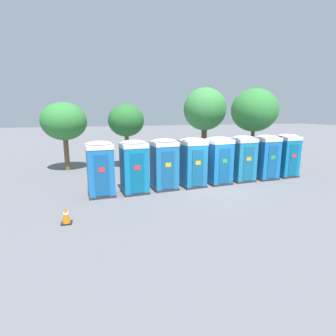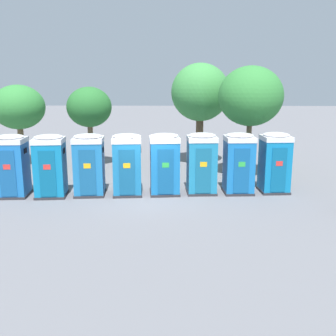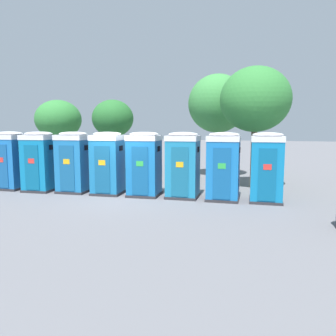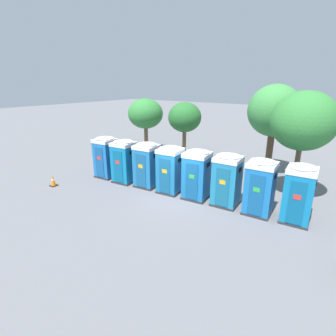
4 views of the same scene
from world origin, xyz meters
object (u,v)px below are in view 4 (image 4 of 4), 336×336
object	(u,v)px
portapotty_4	(197,174)
portapotty_7	(299,194)
portapotty_0	(106,157)
portapotty_5	(227,180)
portapotty_2	(147,165)
street_tree_1	(185,118)
street_tree_0	(146,114)
portapotty_6	(260,187)
portapotty_1	(124,161)
traffic_cone	(53,181)
portapotty_3	(170,169)
street_tree_2	(304,121)
street_tree_3	(274,111)

from	to	relation	value
portapotty_4	portapotty_7	distance (m)	4.65
portapotty_0	portapotty_5	distance (m)	7.74
portapotty_2	street_tree_1	world-z (taller)	street_tree_1
street_tree_0	portapotty_6	bearing A→B (deg)	-25.73
portapotty_4	street_tree_1	world-z (taller)	street_tree_1
portapotty_1	traffic_cone	distance (m)	4.19
street_tree_1	portapotty_6	bearing A→B (deg)	-35.45
portapotty_5	street_tree_0	size ratio (longest dim) A/B	0.57
portapotty_0	traffic_cone	world-z (taller)	portapotty_0
portapotty_3	street_tree_2	world-z (taller)	street_tree_2
portapotty_3	portapotty_7	size ratio (longest dim) A/B	1.00
portapotty_0	portapotty_4	world-z (taller)	same
portapotty_7	traffic_cone	size ratio (longest dim) A/B	3.97
portapotty_1	portapotty_7	size ratio (longest dim) A/B	1.00
portapotty_0	street_tree_0	world-z (taller)	street_tree_0
traffic_cone	portapotty_6	bearing A→B (deg)	19.11
portapotty_5	street_tree_1	bearing A→B (deg)	137.69
portapotty_3	portapotty_4	distance (m)	1.55
portapotty_2	portapotty_6	size ratio (longest dim) A/B	1.00
portapotty_7	street_tree_1	distance (m)	10.40
portapotty_3	portapotty_6	xyz separation A→B (m)	(4.63, 0.37, -0.00)
portapotty_7	portapotty_3	bearing A→B (deg)	-174.78
street_tree_0	street_tree_3	bearing A→B (deg)	3.04
portapotty_3	portapotty_4	size ratio (longest dim) A/B	1.00
street_tree_3	portapotty_4	bearing A→B (deg)	-105.87
traffic_cone	portapotty_3	bearing A→B (deg)	29.06
portapotty_2	portapotty_5	distance (m)	4.65
portapotty_7	street_tree_3	size ratio (longest dim) A/B	0.45
portapotty_7	street_tree_2	world-z (taller)	street_tree_2
portapotty_1	street_tree_0	xyz separation A→B (m)	(-3.60, 6.16, 1.91)
portapotty_7	portapotty_2	bearing A→B (deg)	-175.16
portapotty_2	portapotty_3	world-z (taller)	same
portapotty_4	portapotty_5	distance (m)	1.55
portapotty_3	portapotty_7	xyz separation A→B (m)	(6.17, 0.56, 0.00)
portapotty_2	street_tree_3	bearing A→B (deg)	53.01
portapotty_4	portapotty_5	bearing A→B (deg)	6.70
portapotty_5	portapotty_7	xyz separation A→B (m)	(3.09, 0.24, 0.00)
portapotty_3	street_tree_3	world-z (taller)	street_tree_3
portapotty_3	traffic_cone	size ratio (longest dim) A/B	3.97
traffic_cone	street_tree_2	bearing A→B (deg)	29.58
portapotty_4	portapotty_1	bearing A→B (deg)	-174.13
street_tree_0	portapotty_0	bearing A→B (deg)	-71.66
portapotty_1	portapotty_2	distance (m)	1.55
traffic_cone	street_tree_3	bearing A→B (deg)	46.29
portapotty_1	portapotty_2	world-z (taller)	same
portapotty_0	portapotty_3	xyz separation A→B (m)	(4.63, 0.36, 0.00)
portapotty_7	portapotty_6	bearing A→B (deg)	-172.86
portapotty_1	portapotty_3	bearing A→B (deg)	6.16
portapotty_3	street_tree_2	xyz separation A→B (m)	(5.52, 3.20, 2.63)
street_tree_0	street_tree_3	world-z (taller)	street_tree_3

